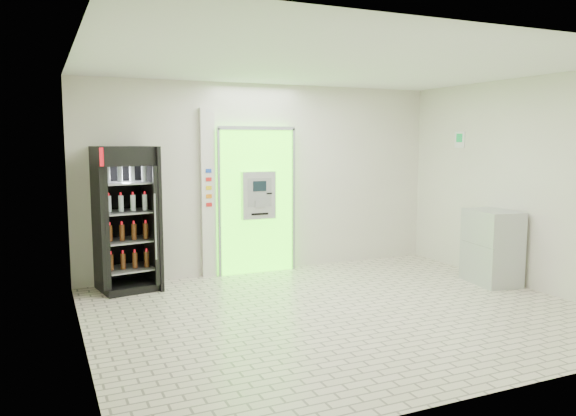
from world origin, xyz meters
TOP-DOWN VIEW (x-y plane):
  - ground at (0.00, 0.00)m, footprint 6.00×6.00m
  - room_shell at (0.00, 0.00)m, footprint 6.00×6.00m
  - atm_assembly at (-0.20, 2.41)m, footprint 1.30×0.24m
  - pillar at (-0.98, 2.45)m, footprint 0.22×0.11m
  - beverage_cooler at (-2.25, 2.16)m, footprint 0.87×0.82m
  - steel_cabinet at (2.72, 0.31)m, footprint 0.67×0.89m
  - exit_sign at (2.99, 1.40)m, footprint 0.02×0.22m

SIDE VIEW (x-z plane):
  - ground at x=0.00m, z-range 0.00..0.00m
  - steel_cabinet at x=2.72m, z-range 0.00..1.09m
  - beverage_cooler at x=-2.25m, z-range -0.04..1.99m
  - atm_assembly at x=-0.20m, z-range 0.01..2.34m
  - pillar at x=-0.98m, z-range 0.00..2.60m
  - room_shell at x=0.00m, z-range -1.16..4.84m
  - exit_sign at x=2.99m, z-range 1.99..2.25m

